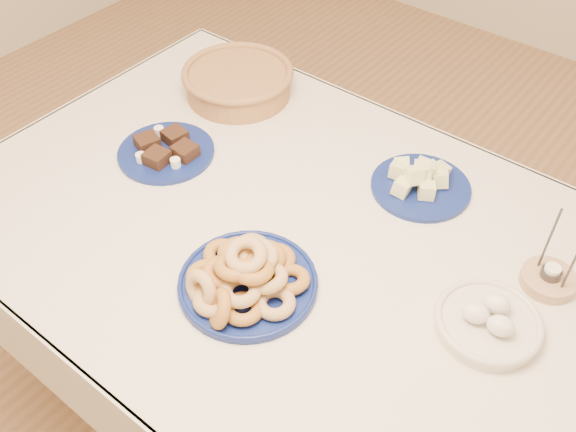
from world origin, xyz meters
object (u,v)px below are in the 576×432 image
object	(u,v)px
brownie_plate	(166,150)
dining_table	(301,265)
candle_holder	(549,278)
melon_plate	(420,181)
egg_bowl	(488,322)
donut_platter	(245,277)
wicker_basket	(238,81)

from	to	relation	value
brownie_plate	dining_table	bearing A→B (deg)	-1.37
candle_holder	melon_plate	bearing A→B (deg)	165.10
dining_table	egg_bowl	xyz separation A→B (m)	(0.45, 0.02, 0.13)
dining_table	candle_holder	bearing A→B (deg)	22.78
candle_holder	egg_bowl	world-z (taller)	candle_holder
donut_platter	candle_holder	distance (m)	0.65
donut_platter	candle_holder	bearing A→B (deg)	39.33
candle_holder	brownie_plate	bearing A→B (deg)	-168.21
donut_platter	melon_plate	size ratio (longest dim) A/B	1.47
donut_platter	wicker_basket	size ratio (longest dim) A/B	1.03
wicker_basket	candle_holder	size ratio (longest dim) A/B	1.90
melon_plate	brownie_plate	size ratio (longest dim) A/B	0.83
brownie_plate	egg_bowl	distance (m)	0.91
wicker_basket	brownie_plate	bearing A→B (deg)	-83.91
dining_table	egg_bowl	distance (m)	0.47
donut_platter	melon_plate	distance (m)	0.53
melon_plate	candle_holder	bearing A→B (deg)	-14.90
candle_holder	egg_bowl	bearing A→B (deg)	-105.07
melon_plate	wicker_basket	world-z (taller)	wicker_basket
dining_table	egg_bowl	bearing A→B (deg)	3.01
brownie_plate	egg_bowl	size ratio (longest dim) A/B	1.18
melon_plate	wicker_basket	xyz separation A→B (m)	(-0.63, 0.03, 0.02)
dining_table	wicker_basket	distance (m)	0.62
melon_plate	brownie_plate	world-z (taller)	melon_plate
melon_plate	wicker_basket	distance (m)	0.63
wicker_basket	candle_holder	bearing A→B (deg)	-7.29
candle_holder	egg_bowl	size ratio (longest dim) A/B	0.74
dining_table	brownie_plate	bearing A→B (deg)	178.63
brownie_plate	donut_platter	bearing A→B (deg)	-24.53
melon_plate	brownie_plate	xyz separation A→B (m)	(-0.59, -0.30, -0.01)
melon_plate	candle_holder	size ratio (longest dim) A/B	1.32
melon_plate	candle_holder	distance (m)	0.38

